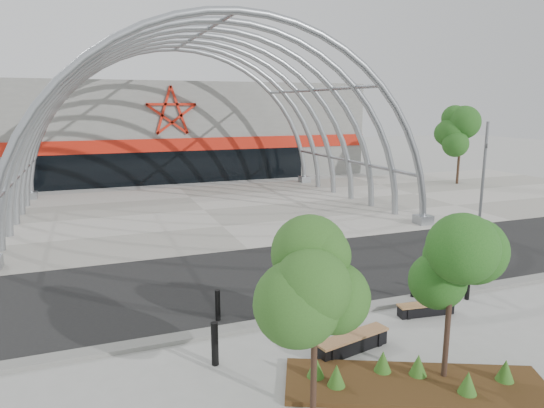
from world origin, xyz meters
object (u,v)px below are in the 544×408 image
signal_pole (484,171)px  street_tree_1 (452,268)px  street_tree_0 (315,280)px  bench_1 (426,309)px  bollard_2 (269,308)px  bench_0 (352,343)px

signal_pole → street_tree_1: signal_pole is taller
street_tree_1 → street_tree_0: bearing=-178.7°
signal_pole → bench_1: (-10.24, -8.64, -2.61)m
signal_pole → street_tree_1: 16.83m
street_tree_0 → street_tree_1: street_tree_0 is taller
street_tree_1 → bollard_2: size_ratio=3.67×
street_tree_1 → bollard_2: street_tree_1 is taller
street_tree_0 → bench_0: (2.04, 1.97, -2.66)m
signal_pole → bollard_2: 16.87m
signal_pole → street_tree_1: (-12.12, -11.68, -0.11)m
street_tree_0 → bench_0: size_ratio=1.83×
street_tree_1 → bench_1: bearing=58.3°
street_tree_1 → bench_1: street_tree_1 is taller
bollard_2 → street_tree_1: bearing=-55.8°
signal_pole → bench_0: size_ratio=2.43×
signal_pole → bench_1: size_ratio=2.96×
bench_0 → bollard_2: bearing=124.1°
street_tree_0 → street_tree_1: size_ratio=1.07×
street_tree_1 → bench_0: bearing=124.3°
street_tree_1 → bollard_2: 5.38m
signal_pole → bench_0: (-13.41, -9.78, -2.57)m
bench_1 → bench_0: bearing=-160.2°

